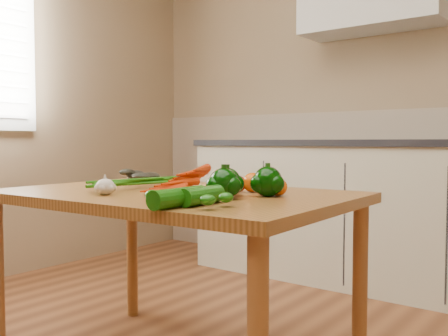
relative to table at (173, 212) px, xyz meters
name	(u,v)px	position (x,y,z in m)	size (l,w,h in m)	color
room	(128,17)	(0.18, -0.38, 0.63)	(4.04, 5.04, 2.64)	brown
counter_run	(412,214)	(0.39, 1.64, -0.16)	(2.84, 0.64, 1.14)	beige
table	(173,212)	(0.00, 0.00, 0.00)	(1.34, 0.89, 0.70)	#99612C
carrot_bunch	(168,183)	(-0.03, 0.00, 0.11)	(0.24, 0.19, 0.07)	red
leafy_greens	(139,173)	(-0.40, 0.19, 0.12)	(0.19, 0.17, 0.09)	black
garlic_bulb	(105,187)	(-0.10, -0.24, 0.11)	(0.07, 0.07, 0.06)	beige
pepper_a	(227,182)	(0.26, 0.00, 0.13)	(0.10, 0.10, 0.10)	black
pepper_b	(268,182)	(0.38, 0.07, 0.13)	(0.10, 0.10, 0.10)	black
pepper_c	(224,184)	(0.30, -0.08, 0.13)	(0.10, 0.10, 0.10)	black
tomato_a	(237,184)	(0.21, 0.13, 0.11)	(0.07, 0.07, 0.06)	#961602
tomato_b	(253,182)	(0.26, 0.16, 0.11)	(0.08, 0.08, 0.07)	#DE5405
tomato_c	(278,187)	(0.39, 0.11, 0.11)	(0.07, 0.07, 0.06)	#DE5405
zucchini_a	(202,196)	(0.34, -0.24, 0.11)	(0.05, 0.05, 0.17)	#0F4D08
zucchini_b	(179,197)	(0.32, -0.32, 0.11)	(0.06, 0.06, 0.21)	#0F4D08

